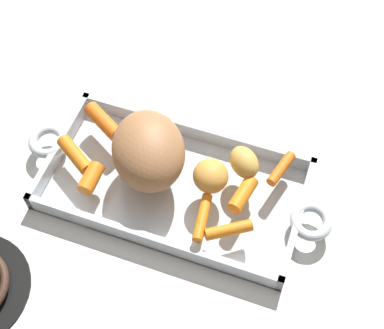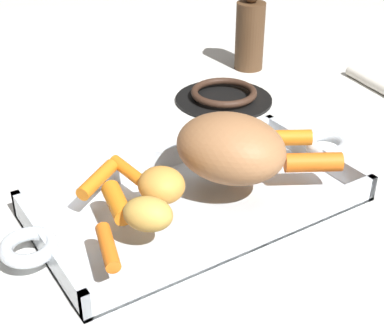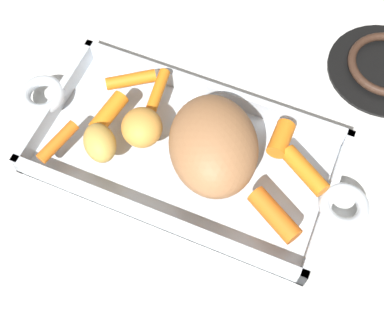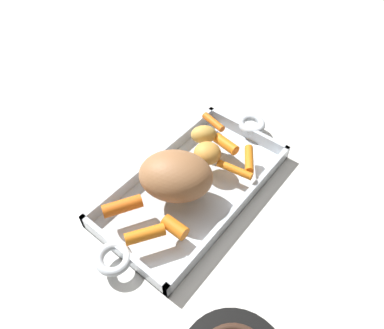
{
  "view_description": "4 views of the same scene",
  "coord_description": "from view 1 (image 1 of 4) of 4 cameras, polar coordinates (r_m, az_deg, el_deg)",
  "views": [
    {
      "loc": [
        -0.16,
        0.37,
        0.71
      ],
      "look_at": [
        -0.02,
        -0.02,
        0.05
      ],
      "focal_mm": 51.06,
      "sensor_mm": 36.0,
      "label": 1
    },
    {
      "loc": [
        -0.31,
        -0.48,
        0.4
      ],
      "look_at": [
        -0.0,
        0.01,
        0.05
      ],
      "focal_mm": 54.46,
      "sensor_mm": 36.0,
      "label": 2
    },
    {
      "loc": [
        0.13,
        -0.29,
        0.61
      ],
      "look_at": [
        0.02,
        -0.03,
        0.05
      ],
      "focal_mm": 49.95,
      "sensor_mm": 36.0,
      "label": 3
    },
    {
      "loc": [
        0.32,
        0.26,
        0.54
      ],
      "look_at": [
        -0.01,
        -0.01,
        0.06
      ],
      "focal_mm": 32.69,
      "sensor_mm": 36.0,
      "label": 4
    }
  ],
  "objects": [
    {
      "name": "baby_carrot_center_right",
      "position": [
        0.84,
        -9.25,
        4.48
      ],
      "size": [
        0.07,
        0.05,
        0.02
      ],
      "primitive_type": "cylinder",
      "rotation": [
        1.57,
        0.0,
        1.05
      ],
      "color": "orange",
      "rests_on": "roasting_dish"
    },
    {
      "name": "pork_roast",
      "position": [
        0.76,
        -4.57,
        1.49
      ],
      "size": [
        0.15,
        0.16,
        0.08
      ],
      "primitive_type": "ellipsoid",
      "rotation": [
        0.0,
        0.0,
        2.09
      ],
      "color": "#A06C44",
      "rests_on": "roasting_dish"
    },
    {
      "name": "baby_carrot_southeast",
      "position": [
        0.79,
        9.29,
        -0.43
      ],
      "size": [
        0.03,
        0.06,
        0.02
      ],
      "primitive_type": "cylinder",
      "rotation": [
        1.52,
        0.0,
        2.87
      ],
      "color": "orange",
      "rests_on": "roasting_dish"
    },
    {
      "name": "potato_near_roast",
      "position": [
        0.78,
        5.47,
        0.24
      ],
      "size": [
        0.06,
        0.06,
        0.04
      ],
      "primitive_type": "ellipsoid",
      "rotation": [
        0.0,
        0.0,
        5.48
      ],
      "color": "gold",
      "rests_on": "roasting_dish"
    },
    {
      "name": "roasting_dish",
      "position": [
        0.81,
        -1.89,
        -2.19
      ],
      "size": [
        0.47,
        0.2,
        0.03
      ],
      "color": "silver",
      "rests_on": "ground_plane"
    },
    {
      "name": "baby_carrot_long",
      "position": [
        0.75,
        1.08,
        -5.54
      ],
      "size": [
        0.02,
        0.07,
        0.02
      ],
      "primitive_type": "cylinder",
      "rotation": [
        1.53,
        0.0,
        3.26
      ],
      "color": "orange",
      "rests_on": "roasting_dish"
    },
    {
      "name": "baby_carrot_southwest",
      "position": [
        0.78,
        -10.51,
        -1.41
      ],
      "size": [
        0.02,
        0.04,
        0.02
      ],
      "primitive_type": "cylinder",
      "rotation": [
        1.56,
        0.0,
        3.14
      ],
      "color": "orange",
      "rests_on": "roasting_dish"
    },
    {
      "name": "baby_carrot_center_left",
      "position": [
        0.81,
        -12.14,
        1.04
      ],
      "size": [
        0.07,
        0.05,
        0.02
      ],
      "primitive_type": "cylinder",
      "rotation": [
        1.55,
        0.0,
        1.01
      ],
      "color": "orange",
      "rests_on": "roasting_dish"
    },
    {
      "name": "baby_carrot_northeast",
      "position": [
        0.76,
        5.43,
        -2.9
      ],
      "size": [
        0.03,
        0.06,
        0.02
      ],
      "primitive_type": "cylinder",
      "rotation": [
        1.5,
        0.0,
        2.95
      ],
      "color": "orange",
      "rests_on": "roasting_dish"
    },
    {
      "name": "ground_plane",
      "position": [
        0.81,
        -1.87,
        -2.55
      ],
      "size": [
        2.35,
        2.35,
        0.0
      ],
      "primitive_type": "plane",
      "color": "silver"
    },
    {
      "name": "potato_whole",
      "position": [
        0.76,
        1.96,
        -1.19
      ],
      "size": [
        0.07,
        0.07,
        0.04
      ],
      "primitive_type": "ellipsoid",
      "rotation": [
        0.0,
        0.0,
        5.17
      ],
      "color": "gold",
      "rests_on": "roasting_dish"
    },
    {
      "name": "baby_carrot_short",
      "position": [
        0.74,
        3.84,
        -6.83
      ],
      "size": [
        0.06,
        0.05,
        0.02
      ],
      "primitive_type": "cylinder",
      "rotation": [
        1.53,
        0.0,
        2.16
      ],
      "color": "orange",
      "rests_on": "roasting_dish"
    }
  ]
}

